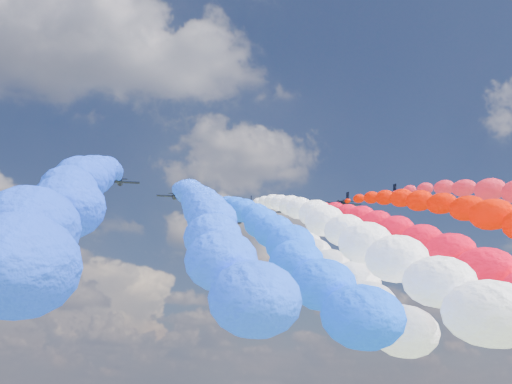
{
  "coord_description": "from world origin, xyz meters",
  "views": [
    {
      "loc": [
        -26.21,
        -154.78,
        49.88
      ],
      "look_at": [
        0.0,
        4.0,
        97.68
      ],
      "focal_mm": 48.11,
      "sensor_mm": 36.0,
      "label": 1
    }
  ],
  "objects": [
    {
      "name": "jet_4",
      "position": [
        -0.79,
        25.41,
        95.68
      ],
      "size": [
        9.72,
        12.82,
        4.69
      ],
      "primitive_type": null,
      "rotation": [
        0.17,
        0.0,
        -0.06
      ],
      "color": "black"
    },
    {
      "name": "trail_6",
      "position": [
        21.42,
        -56.73,
        75.35
      ],
      "size": [
        6.15,
        116.03,
        45.05
      ],
      "primitive_type": null,
      "color": "red"
    },
    {
      "name": "jet_7",
      "position": [
        30.35,
        -5.08,
        95.68
      ],
      "size": [
        9.76,
        12.85,
        4.69
      ],
      "primitive_type": null,
      "rotation": [
        0.17,
        0.0,
        0.07
      ],
      "color": "black"
    },
    {
      "name": "trail_3",
      "position": [
        -0.63,
        -49.8,
        75.35
      ],
      "size": [
        6.15,
        116.03,
        45.05
      ],
      "primitive_type": null,
      "color": "white"
    },
    {
      "name": "trail_4",
      "position": [
        -0.79,
        -34.53,
        75.35
      ],
      "size": [
        6.15,
        116.03,
        45.05
      ],
      "primitive_type": null,
      "color": "white"
    },
    {
      "name": "jet_6",
      "position": [
        21.42,
        3.22,
        95.68
      ],
      "size": [
        9.77,
        12.86,
        4.69
      ],
      "primitive_type": null,
      "rotation": [
        0.17,
        0.0,
        0.07
      ],
      "color": "black"
    },
    {
      "name": "jet_5",
      "position": [
        11.35,
        13.68,
        95.68
      ],
      "size": [
        9.09,
        12.38,
        4.69
      ],
      "primitive_type": null,
      "rotation": [
        0.17,
        0.0,
        -0.01
      ],
      "color": "black"
    },
    {
      "name": "jet_3",
      "position": [
        -0.63,
        10.15,
        95.68
      ],
      "size": [
        9.68,
        12.79,
        4.69
      ],
      "primitive_type": null,
      "rotation": [
        0.17,
        0.0,
        -0.06
      ],
      "color": "black"
    },
    {
      "name": "jet_0",
      "position": [
        -32.53,
        -6.14,
        95.68
      ],
      "size": [
        9.01,
        12.32,
        4.69
      ],
      "primitive_type": null,
      "rotation": [
        0.17,
        0.0,
        0.01
      ],
      "color": "black"
    },
    {
      "name": "jet_1",
      "position": [
        -19.64,
        3.39,
        95.68
      ],
      "size": [
        9.0,
        12.31,
        4.69
      ],
      "primitive_type": null,
      "rotation": [
        0.17,
        0.0,
        0.0
      ],
      "color": "black"
    },
    {
      "name": "trail_2",
      "position": [
        -9.7,
        -47.12,
        75.35
      ],
      "size": [
        6.15,
        116.03,
        45.05
      ],
      "primitive_type": null,
      "color": "#0F4DFE"
    },
    {
      "name": "trail_1",
      "position": [
        -19.64,
        -56.55,
        75.35
      ],
      "size": [
        6.15,
        116.03,
        45.05
      ],
      "primitive_type": null,
      "color": "#194CFC"
    },
    {
      "name": "trail_5",
      "position": [
        11.35,
        -46.27,
        75.35
      ],
      "size": [
        6.15,
        116.03,
        45.05
      ],
      "primitive_type": null,
      "color": "red"
    },
    {
      "name": "trail_0",
      "position": [
        -32.53,
        -66.09,
        75.35
      ],
      "size": [
        6.15,
        116.03,
        45.05
      ],
      "primitive_type": null,
      "color": "blue"
    },
    {
      "name": "jet_2",
      "position": [
        -9.7,
        12.83,
        95.68
      ],
      "size": [
        9.5,
        12.67,
        4.69
      ],
      "primitive_type": null,
      "rotation": [
        0.17,
        0.0,
        0.05
      ],
      "color": "black"
    }
  ]
}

